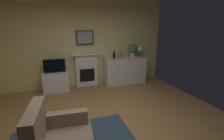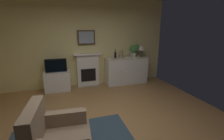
{
  "view_description": "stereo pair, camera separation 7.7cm",
  "coord_description": "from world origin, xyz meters",
  "views": [
    {
      "loc": [
        -0.79,
        -2.45,
        1.89
      ],
      "look_at": [
        0.28,
        0.68,
        1.0
      ],
      "focal_mm": 25.12,
      "sensor_mm": 36.0,
      "label": 1
    },
    {
      "loc": [
        -0.72,
        -2.47,
        1.89
      ],
      "look_at": [
        0.28,
        0.68,
        1.0
      ],
      "focal_mm": 25.12,
      "sensor_mm": 36.0,
      "label": 2
    }
  ],
  "objects": [
    {
      "name": "wine_glass_center",
      "position": [
        1.38,
        2.33,
        1.05
      ],
      "size": [
        0.07,
        0.07,
        0.16
      ],
      "color": "silver",
      "rests_on": "sideboard_cabinet"
    },
    {
      "name": "framed_picture",
      "position": [
        0.03,
        2.6,
        1.6
      ],
      "size": [
        0.55,
        0.04,
        0.45
      ],
      "color": "#473323"
    },
    {
      "name": "wine_bottle",
      "position": [
        0.92,
        2.34,
        1.03
      ],
      "size": [
        0.08,
        0.08,
        0.29
      ],
      "color": "black",
      "rests_on": "sideboard_cabinet"
    },
    {
      "name": "wall_rear",
      "position": [
        0.0,
        2.68,
        1.43
      ],
      "size": [
        5.52,
        0.06,
        2.87
      ],
      "primitive_type": "cube",
      "color": "#EAD68C",
      "rests_on": "ground_plane"
    },
    {
      "name": "sideboard_cabinet",
      "position": [
        1.34,
        2.38,
        0.46
      ],
      "size": [
        1.45,
        0.49,
        0.92
      ],
      "color": "white",
      "rests_on": "ground_plane"
    },
    {
      "name": "fireplace_unit",
      "position": [
        0.03,
        2.55,
        0.55
      ],
      "size": [
        0.87,
        0.3,
        1.1
      ],
      "color": "white",
      "rests_on": "ground_plane"
    },
    {
      "name": "vase_decorative",
      "position": [
        1.13,
        2.33,
        1.06
      ],
      "size": [
        0.11,
        0.11,
        0.28
      ],
      "color": "#9E7F5B",
      "rests_on": "sideboard_cabinet"
    },
    {
      "name": "wine_glass_left",
      "position": [
        1.27,
        2.34,
        1.05
      ],
      "size": [
        0.07,
        0.07,
        0.16
      ],
      "color": "silver",
      "rests_on": "sideboard_cabinet"
    },
    {
      "name": "tv_set",
      "position": [
        -0.94,
        2.37,
        0.8
      ],
      "size": [
        0.62,
        0.07,
        0.4
      ],
      "color": "black",
      "rests_on": "tv_cabinet"
    },
    {
      "name": "tv_cabinet",
      "position": [
        -0.94,
        2.39,
        0.3
      ],
      "size": [
        0.75,
        0.42,
        0.6
      ],
      "color": "white",
      "rests_on": "ground_plane"
    },
    {
      "name": "wine_glass_right",
      "position": [
        1.49,
        2.33,
        1.05
      ],
      "size": [
        0.07,
        0.07,
        0.16
      ],
      "color": "silver",
      "rests_on": "sideboard_cabinet"
    },
    {
      "name": "ground_plane",
      "position": [
        0.0,
        0.0,
        -0.05
      ],
      "size": [
        5.52,
        5.42,
        0.1
      ],
      "primitive_type": "cube",
      "color": "#9E7042",
      "rests_on": "ground"
    },
    {
      "name": "potted_plant_small",
      "position": [
        1.64,
        2.42,
        1.18
      ],
      "size": [
        0.3,
        0.3,
        0.43
      ],
      "color": "beige",
      "rests_on": "sideboard_cabinet"
    },
    {
      "name": "table_lamp",
      "position": [
        1.88,
        2.38,
        1.2
      ],
      "size": [
        0.26,
        0.26,
        0.4
      ],
      "color": "#4C4742",
      "rests_on": "sideboard_cabinet"
    }
  ]
}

